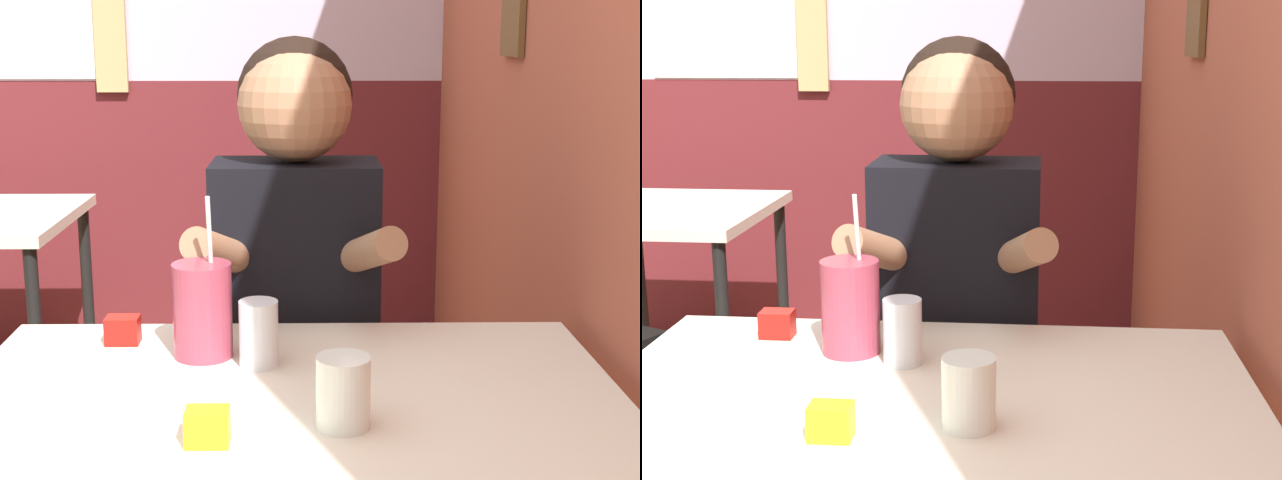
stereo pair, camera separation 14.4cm
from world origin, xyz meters
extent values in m
cube|color=#9E4C38|center=(1.19, 1.33, 1.35)|extent=(0.06, 4.67, 2.70)
cube|color=brown|center=(1.15, 1.43, 1.35)|extent=(0.02, 0.21, 0.27)
cube|color=maroon|center=(0.00, 2.70, 0.55)|extent=(5.32, 0.06, 1.10)
cube|color=beige|center=(0.60, 0.38, 0.70)|extent=(1.05, 0.82, 0.04)
cylinder|color=black|center=(-0.16, 1.61, 0.34)|extent=(0.04, 0.04, 0.69)
cylinder|color=black|center=(-0.16, 2.23, 0.34)|extent=(0.04, 0.04, 0.69)
cube|color=black|center=(0.61, 0.93, 0.74)|extent=(0.34, 0.20, 0.56)
sphere|color=black|center=(0.61, 0.96, 1.15)|extent=(0.23, 0.23, 0.23)
sphere|color=#9E7051|center=(0.61, 0.93, 1.13)|extent=(0.23, 0.23, 0.23)
cylinder|color=#9E7051|center=(0.47, 0.79, 0.86)|extent=(0.14, 0.27, 0.15)
cylinder|color=#9E7051|center=(0.74, 0.79, 0.86)|extent=(0.14, 0.27, 0.15)
cylinder|color=#99384C|center=(0.45, 0.61, 0.81)|extent=(0.10, 0.10, 0.17)
cylinder|color=white|center=(0.46, 0.61, 0.94)|extent=(0.01, 0.04, 0.14)
cylinder|color=silver|center=(0.55, 0.56, 0.78)|extent=(0.07, 0.07, 0.11)
cylinder|color=silver|center=(0.68, 0.31, 0.77)|extent=(0.08, 0.08, 0.10)
cube|color=#B7140F|center=(0.29, 0.68, 0.75)|extent=(0.06, 0.04, 0.05)
cube|color=yellow|center=(0.49, 0.26, 0.75)|extent=(0.06, 0.04, 0.05)
camera|label=1|loc=(0.63, -0.87, 1.26)|focal=50.00mm
camera|label=2|loc=(0.77, -0.86, 1.26)|focal=50.00mm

